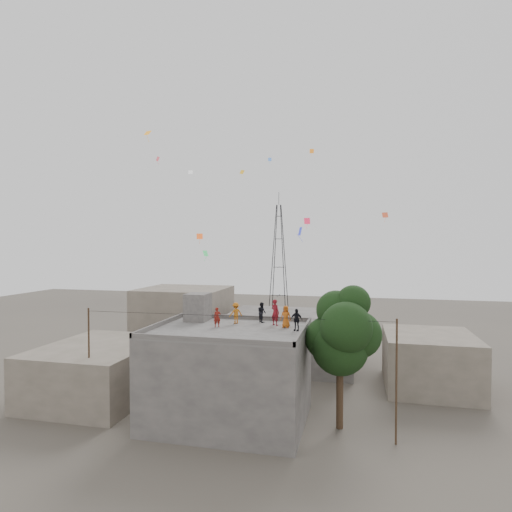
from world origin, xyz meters
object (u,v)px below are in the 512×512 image
Objects in this scene: tree at (343,333)px; person_dark_adult at (296,320)px; stair_head_box at (198,307)px; transmission_tower at (279,261)px; person_red_adult at (275,312)px.

tree is 3.05m from person_dark_adult.
person_dark_adult is (7.60, -2.04, -0.28)m from stair_head_box.
transmission_tower is 11.06× the size of person_red_adult.
tree is 5.03× the size of person_red_adult.
person_red_adult is at bearing -5.20° from stair_head_box.
person_dark_adult is at bearing -15.04° from stair_head_box.
transmission_tower is at bearing 116.55° from person_dark_adult.
stair_head_box is 0.22× the size of tree.
person_dark_adult is (1.69, -1.50, -0.19)m from person_red_adult.
stair_head_box is 5.94m from person_red_adult.
stair_head_box reaches higher than person_dark_adult.
stair_head_box is at bearing 169.26° from tree.
person_red_adult is 2.27m from person_dark_adult.
transmission_tower is 40.39m from person_dark_adult.
tree is 6.34× the size of person_dark_adult.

